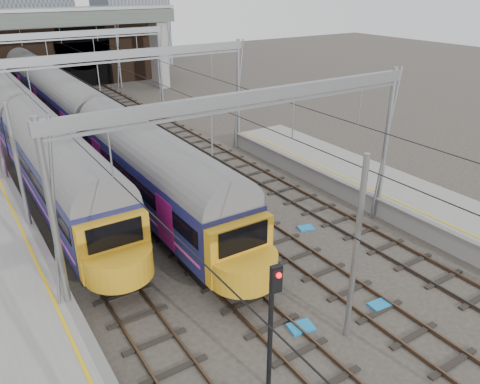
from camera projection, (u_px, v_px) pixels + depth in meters
ground at (389, 370)px, 15.48m from camera, size 160.00×160.00×0.00m
tracks at (184, 204)px, 26.94m from camera, size 14.40×80.00×0.22m
overhead_line at (132, 72)px, 29.20m from camera, size 16.80×80.00×8.00m
retaining_wall at (49, 51)px, 54.10m from camera, size 28.00×2.75×9.00m
overbridge at (44, 29)px, 47.66m from camera, size 28.00×3.00×9.25m
train_main at (44, 87)px, 44.06m from camera, size 2.97×68.59×5.05m
train_second at (28, 131)px, 31.23m from camera, size 2.97×34.38×5.06m
signal_near_left at (272, 314)px, 13.56m from camera, size 0.35×0.46×4.65m
equip_cover_a at (301, 327)px, 17.32m from camera, size 1.04×0.82×0.11m
equip_cover_b at (380, 305)px, 18.51m from camera, size 0.87×0.65×0.10m
equip_cover_c at (306, 228)px, 24.28m from camera, size 0.91×0.75×0.09m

